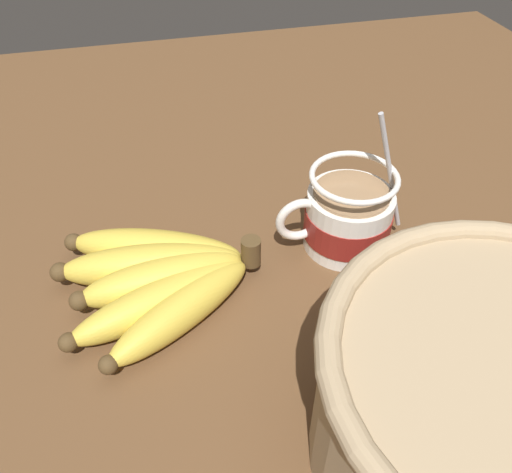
# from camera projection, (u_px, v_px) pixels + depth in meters

# --- Properties ---
(table) EXTENTS (1.33, 1.33, 0.03)m
(table) POSITION_uv_depth(u_px,v_px,m) (262.00, 286.00, 0.52)
(table) COLOR brown
(table) RESTS_ON ground
(coffee_mug) EXTENTS (0.14, 0.09, 0.16)m
(coffee_mug) POSITION_uv_depth(u_px,v_px,m) (347.00, 217.00, 0.52)
(coffee_mug) COLOR white
(coffee_mug) RESTS_ON table
(banana_bunch) EXTENTS (0.20, 0.19, 0.04)m
(banana_bunch) POSITION_uv_depth(u_px,v_px,m) (161.00, 277.00, 0.48)
(banana_bunch) COLOR #4C381E
(banana_bunch) RESTS_ON table
(woven_basket) EXTENTS (0.25, 0.25, 0.13)m
(woven_basket) POSITION_uv_depth(u_px,v_px,m) (502.00, 412.00, 0.33)
(woven_basket) COLOR tan
(woven_basket) RESTS_ON table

